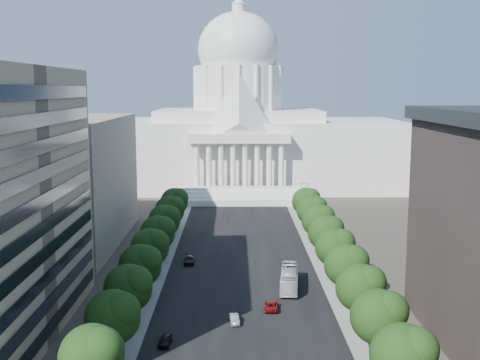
{
  "coord_description": "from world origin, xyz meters",
  "views": [
    {
      "loc": [
        -1.39,
        -41.64,
        36.82
      ],
      "look_at": [
        -0.32,
        82.16,
        17.92
      ],
      "focal_mm": 45.0,
      "sensor_mm": 36.0,
      "label": 1
    }
  ],
  "objects_px": {
    "car_dark_a": "(165,340)",
    "car_silver": "(234,319)",
    "car_red": "(271,306)",
    "car_dark_b": "(189,260)",
    "city_bus": "(289,279)"
  },
  "relations": [
    {
      "from": "car_dark_a",
      "to": "car_silver",
      "type": "relative_size",
      "value": 1.03
    },
    {
      "from": "car_red",
      "to": "car_dark_a",
      "type": "bearing_deg",
      "value": 46.37
    },
    {
      "from": "car_dark_a",
      "to": "car_dark_b",
      "type": "height_order",
      "value": "car_dark_b"
    },
    {
      "from": "car_silver",
      "to": "car_red",
      "type": "relative_size",
      "value": 0.78
    },
    {
      "from": "car_silver",
      "to": "car_dark_b",
      "type": "bearing_deg",
      "value": 99.95
    },
    {
      "from": "car_silver",
      "to": "city_bus",
      "type": "distance_m",
      "value": 19.75
    },
    {
      "from": "car_dark_b",
      "to": "city_bus",
      "type": "bearing_deg",
      "value": -40.16
    },
    {
      "from": "car_silver",
      "to": "city_bus",
      "type": "height_order",
      "value": "city_bus"
    },
    {
      "from": "car_dark_a",
      "to": "car_dark_b",
      "type": "xyz_separation_m",
      "value": [
        0.41,
        40.95,
        0.06
      ]
    },
    {
      "from": "car_dark_a",
      "to": "car_silver",
      "type": "height_order",
      "value": "car_dark_a"
    },
    {
      "from": "car_silver",
      "to": "car_dark_b",
      "type": "xyz_separation_m",
      "value": [
        -9.6,
        32.88,
        0.1
      ]
    },
    {
      "from": "car_silver",
      "to": "city_bus",
      "type": "relative_size",
      "value": 0.3
    },
    {
      "from": "car_red",
      "to": "car_dark_b",
      "type": "height_order",
      "value": "car_dark_b"
    },
    {
      "from": "car_dark_b",
      "to": "city_bus",
      "type": "xyz_separation_m",
      "value": [
        19.85,
        -16.04,
        1.08
      ]
    },
    {
      "from": "car_dark_a",
      "to": "car_silver",
      "type": "distance_m",
      "value": 12.86
    }
  ]
}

